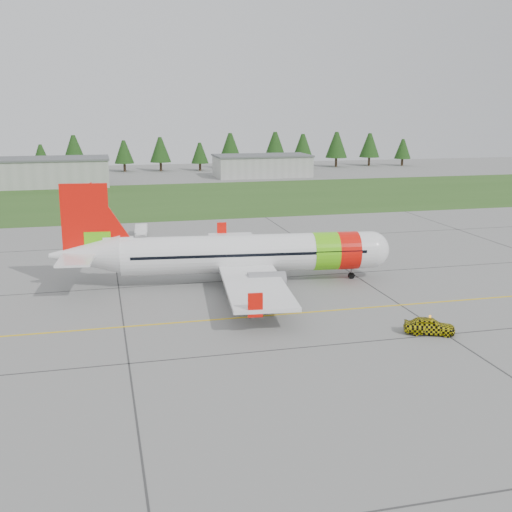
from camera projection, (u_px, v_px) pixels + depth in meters
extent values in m
plane|color=gray|center=(328.00, 345.00, 49.04)|extent=(320.00, 320.00, 0.00)
cylinder|color=white|center=(249.00, 253.00, 65.88)|extent=(26.13, 6.59, 3.88)
sphere|color=white|center=(371.00, 250.00, 67.58)|extent=(3.88, 3.88, 3.88)
cone|color=white|center=(85.00, 255.00, 63.64)|extent=(7.33, 4.59, 3.88)
cube|color=black|center=(373.00, 246.00, 67.54)|extent=(1.86, 2.74, 0.56)
cylinder|color=#65DB10|center=(325.00, 251.00, 66.93)|extent=(2.99, 4.21, 3.96)
cylinder|color=red|center=(347.00, 250.00, 67.24)|extent=(2.59, 4.17, 3.96)
cube|color=white|center=(244.00, 264.00, 66.06)|extent=(8.80, 32.23, 0.36)
cube|color=red|center=(222.00, 230.00, 81.06)|extent=(1.21, 0.30, 1.99)
cube|color=red|center=(255.00, 305.00, 50.55)|extent=(1.21, 0.30, 1.99)
cylinder|color=gray|center=(252.00, 256.00, 71.66)|extent=(3.78, 2.46, 2.09)
cylinder|color=gray|center=(267.00, 282.00, 61.11)|extent=(3.78, 2.46, 2.09)
cube|color=red|center=(85.00, 222.00, 62.90)|extent=(4.59, 0.84, 7.56)
cube|color=#65DB10|center=(98.00, 243.00, 63.54)|extent=(2.62, 0.69, 2.39)
cube|color=white|center=(80.00, 253.00, 63.51)|extent=(4.37, 11.71, 0.22)
cylinder|color=slate|center=(351.00, 272.00, 67.86)|extent=(0.18, 0.18, 1.39)
cylinder|color=black|center=(351.00, 275.00, 67.95)|extent=(0.70, 0.35, 0.68)
cylinder|color=slate|center=(232.00, 267.00, 68.86)|extent=(0.22, 0.22, 1.89)
cylinder|color=black|center=(228.00, 271.00, 68.90)|extent=(1.08, 0.55, 1.03)
cylinder|color=slate|center=(238.00, 281.00, 63.48)|extent=(0.22, 0.22, 1.89)
cylinder|color=black|center=(234.00, 285.00, 63.53)|extent=(1.08, 0.55, 1.03)
imported|color=yellow|center=(430.00, 310.00, 51.06)|extent=(1.88, 2.02, 4.03)
imported|color=white|center=(141.00, 218.00, 90.29)|extent=(1.83, 1.75, 4.79)
cube|color=#30561E|center=(185.00, 199.00, 126.55)|extent=(320.00, 50.00, 0.03)
cube|color=gold|center=(297.00, 313.00, 56.60)|extent=(120.00, 0.25, 0.02)
cube|color=#A8A8A3|center=(36.00, 173.00, 145.35)|extent=(32.00, 14.00, 6.00)
cube|color=#A8A8A3|center=(262.00, 166.00, 165.82)|extent=(24.00, 12.00, 5.20)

